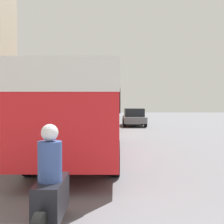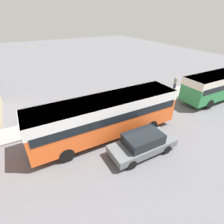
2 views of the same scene
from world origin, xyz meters
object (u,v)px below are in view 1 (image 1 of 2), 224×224
Objects in this scene: bus_following at (101,102)px; motorcycle_behind_lead at (51,192)px; bus_lead at (84,104)px; car_crossing at (134,117)px; bus_third_in_line at (104,103)px; pedestrian_walking_away at (17,125)px; pedestrian_near_curb at (70,111)px.

bus_following is 21.08m from motorcycle_behind_lead.
bus_lead is 15.45m from car_crossing.
bus_third_in_line reaches higher than pedestrian_walking_away.
bus_lead is 1.12× the size of bus_third_in_line.
bus_lead is 2.30× the size of car_crossing.
bus_third_in_line reaches higher than car_crossing.
bus_third_in_line reaches higher than pedestrian_near_curb.
pedestrian_near_curb is at bearing -149.54° from bus_third_in_line.
motorcycle_behind_lead is at bearing -89.36° from bus_third_in_line.
bus_third_in_line is at bearing 90.91° from bus_following.
car_crossing is at bearing 24.49° from bus_following.
bus_lead is 25.68m from pedestrian_near_curb.
motorcycle_behind_lead is (0.39, -34.84, -1.22)m from bus_third_in_line.
pedestrian_walking_away is at bearing 110.03° from motorcycle_behind_lead.
bus_lead is at bearing -89.64° from bus_third_in_line.
bus_following is at bearing -89.09° from bus_third_in_line.
motorcycle_behind_lead is 22.48m from car_crossing.
bus_lead reaches higher than bus_third_in_line.
bus_following reaches higher than pedestrian_walking_away.
bus_following is 13.81m from bus_third_in_line.
pedestrian_walking_away is (0.71, -22.49, 0.05)m from pedestrian_near_curb.
bus_lead is 7.31m from motorcycle_behind_lead.
bus_third_in_line is 12.94m from car_crossing.
bus_third_in_line is 4.19× the size of motorcycle_behind_lead.
car_crossing is at bearing -55.47° from pedestrian_near_curb.
bus_lead is 27.66m from bus_third_in_line.
bus_following is 7.10× the size of pedestrian_near_curb.
car_crossing is 13.82m from pedestrian_walking_away.
pedestrian_near_curb is 22.50m from pedestrian_walking_away.
bus_third_in_line is at bearing 30.46° from pedestrian_near_curb.
bus_lead is at bearing 91.74° from motorcycle_behind_lead.
bus_following is 3.34m from car_crossing.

